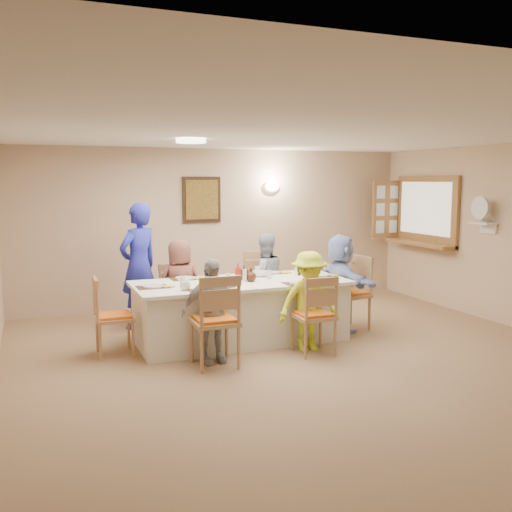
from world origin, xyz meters
name	(u,v)px	position (x,y,z in m)	size (l,w,h in m)	color
ground	(321,367)	(0.00, 0.00, 0.00)	(7.00, 7.00, 0.00)	olive
room_walls	(324,227)	(0.00, 0.00, 1.51)	(7.00, 7.00, 7.00)	tan
wall_picture	(202,200)	(-0.30, 3.46, 1.70)	(0.62, 0.05, 0.72)	black
wall_sconce	(272,187)	(0.90, 3.44, 1.90)	(0.26, 0.09, 0.18)	white
ceiling_light	(191,141)	(-1.00, 1.50, 2.47)	(0.36, 0.36, 0.05)	white
serving_hatch	(426,211)	(3.21, 2.40, 1.50)	(0.06, 1.50, 1.15)	olive
hatch_sill	(419,243)	(3.09, 2.40, 0.97)	(0.30, 1.50, 0.05)	olive
shutter_door	(386,209)	(2.95, 3.16, 1.50)	(0.55, 0.04, 1.00)	olive
fan_shelf	(483,223)	(3.13, 1.05, 1.40)	(0.22, 0.36, 0.03)	white
desk_fan	(482,213)	(3.10, 1.05, 1.55)	(0.30, 0.30, 0.28)	#A5A5A8
dining_table	(241,311)	(-0.45, 1.29, 0.38)	(2.64, 1.12, 0.76)	silver
chair_back_left	(178,297)	(-1.05, 2.09, 0.45)	(0.43, 0.43, 0.89)	tan
chair_back_right	(261,287)	(0.15, 2.09, 0.50)	(0.48, 0.48, 1.00)	tan
chair_front_left	(214,319)	(-1.05, 0.49, 0.51)	(0.49, 0.49, 1.03)	tan
chair_front_right	(314,314)	(0.15, 0.49, 0.47)	(0.45, 0.45, 0.93)	tan
chair_left_end	(114,316)	(-2.00, 1.29, 0.46)	(0.44, 0.44, 0.92)	tan
chair_right_end	(349,293)	(1.10, 1.29, 0.50)	(0.48, 0.48, 1.00)	tan
diner_back_left	(180,286)	(-1.05, 1.97, 0.62)	(0.64, 0.44, 1.24)	brown
diner_back_right	(264,279)	(0.15, 1.97, 0.64)	(0.63, 0.50, 1.28)	#94A1B2
diner_front_left	(211,311)	(-1.05, 0.61, 0.58)	(0.71, 0.35, 1.16)	#A5A5A5
diner_front_right	(309,301)	(0.15, 0.61, 0.59)	(0.77, 0.45, 1.18)	#DBF430
diner_right_end	(341,282)	(0.97, 1.29, 0.65)	(0.39, 1.21, 1.30)	#94A9E2
caregiver	(139,266)	(-1.50, 2.44, 0.85)	(0.74, 0.67, 1.71)	#262CB2
placemat_fl	(204,290)	(-1.05, 0.87, 0.76)	(0.35, 0.26, 0.01)	#472B19
plate_fl	(204,289)	(-1.05, 0.87, 0.77)	(0.23, 0.23, 0.01)	white
napkin_fl	(221,289)	(-0.87, 0.82, 0.77)	(0.13, 0.13, 0.01)	gold
placemat_fr	(299,283)	(0.15, 0.87, 0.76)	(0.37, 0.28, 0.01)	#472B19
plate_fr	(299,283)	(0.15, 0.87, 0.77)	(0.25, 0.25, 0.02)	white
napkin_fr	(314,282)	(0.33, 0.82, 0.77)	(0.14, 0.14, 0.01)	gold
placemat_bl	(185,279)	(-1.05, 1.71, 0.76)	(0.36, 0.27, 0.01)	#472B19
plate_bl	(185,278)	(-1.05, 1.71, 0.77)	(0.25, 0.25, 0.02)	white
napkin_bl	(200,278)	(-0.87, 1.66, 0.77)	(0.15, 0.15, 0.01)	gold
placemat_br	(272,273)	(0.15, 1.71, 0.76)	(0.35, 0.26, 0.01)	#472B19
plate_br	(272,272)	(0.15, 1.71, 0.77)	(0.23, 0.23, 0.01)	white
napkin_br	(286,272)	(0.33, 1.66, 0.77)	(0.14, 0.14, 0.01)	gold
placemat_le	(153,287)	(-1.55, 1.29, 0.76)	(0.36, 0.27, 0.01)	#472B19
plate_le	(153,286)	(-1.55, 1.29, 0.77)	(0.23, 0.23, 0.01)	white
napkin_le	(169,286)	(-1.37, 1.24, 0.77)	(0.13, 0.13, 0.01)	gold
placemat_re	(321,275)	(0.67, 1.29, 0.76)	(0.36, 0.27, 0.01)	#472B19
plate_re	(321,275)	(0.67, 1.29, 0.77)	(0.24, 0.24, 0.01)	white
napkin_re	(335,275)	(0.85, 1.24, 0.77)	(0.15, 0.15, 0.01)	gold
teacup_a	(185,286)	(-1.24, 0.97, 0.81)	(0.14, 0.14, 0.09)	white
teacup_b	(258,270)	(-0.01, 1.80, 0.81)	(0.11, 0.11, 0.09)	white
bowl_a	(229,284)	(-0.70, 1.01, 0.79)	(0.27, 0.27, 0.06)	white
bowl_b	(260,274)	(-0.09, 1.53, 0.79)	(0.28, 0.28, 0.07)	white
condiment_ketchup	(238,272)	(-0.47, 1.33, 0.87)	(0.09, 0.09, 0.22)	red
condiment_brown	(244,272)	(-0.37, 1.38, 0.85)	(0.10, 0.10, 0.19)	#421D11
condiment_malt	(251,275)	(-0.33, 1.23, 0.84)	(0.15, 0.15, 0.17)	#421D11
drinking_glass	(228,277)	(-0.60, 1.34, 0.82)	(0.06, 0.06, 0.09)	silver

